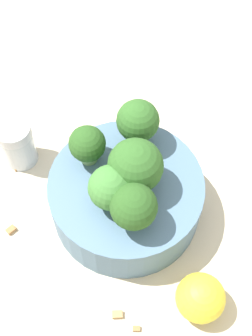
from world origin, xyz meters
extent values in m
plane|color=beige|center=(0.00, 0.00, 0.00)|extent=(3.00, 3.00, 0.00)
cylinder|color=slate|center=(0.00, 0.00, 0.03)|extent=(0.15, 0.15, 0.05)
cylinder|color=#8EB770|center=(-0.01, 0.04, 0.06)|extent=(0.02, 0.02, 0.02)
sphere|color=#28511E|center=(-0.01, 0.04, 0.08)|extent=(0.04, 0.04, 0.04)
cylinder|color=#7A9E5B|center=(0.04, -0.03, 0.06)|extent=(0.02, 0.02, 0.02)
sphere|color=#28511E|center=(0.04, -0.03, 0.08)|extent=(0.04, 0.04, 0.04)
cylinder|color=#7A9E5B|center=(-0.01, 0.00, 0.07)|extent=(0.02, 0.02, 0.02)
sphere|color=#2D5B23|center=(-0.01, 0.00, 0.09)|extent=(0.05, 0.05, 0.05)
cylinder|color=#7A9E5B|center=(0.01, 0.02, 0.06)|extent=(0.02, 0.02, 0.02)
sphere|color=#3D7533|center=(0.01, 0.02, 0.08)|extent=(0.04, 0.04, 0.04)
cylinder|color=#8EB770|center=(-0.01, -0.05, 0.07)|extent=(0.02, 0.02, 0.02)
sphere|color=#2D5B23|center=(-0.01, -0.05, 0.09)|extent=(0.04, 0.04, 0.04)
cylinder|color=#B2B7BC|center=(0.12, -0.07, 0.02)|extent=(0.04, 0.04, 0.05)
cylinder|color=#B7B7BC|center=(0.12, -0.07, 0.05)|extent=(0.04, 0.04, 0.01)
sphere|color=yellow|center=(-0.07, 0.10, 0.02)|extent=(0.05, 0.05, 0.05)
cube|color=olive|center=(-0.01, 0.12, 0.00)|extent=(0.01, 0.01, 0.01)
cube|color=olive|center=(0.12, -0.05, 0.00)|extent=(0.01, 0.01, 0.01)
cube|color=olive|center=(0.12, 0.02, 0.00)|extent=(0.01, 0.01, 0.01)
cube|color=#AD7F4C|center=(0.01, 0.11, 0.00)|extent=(0.01, 0.01, 0.01)
camera|label=1|loc=(0.01, 0.22, 0.45)|focal=50.00mm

